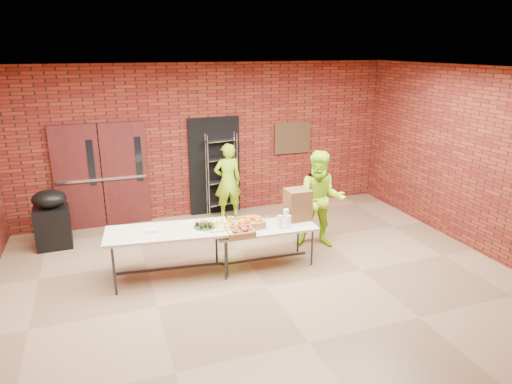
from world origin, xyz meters
The scene contains 19 objects.
room centered at (0.00, 0.00, 1.60)m, with size 8.08×7.08×3.28m.
double_doors centered at (-2.20, 3.44, 1.05)m, with size 1.78×0.12×2.10m.
dark_doorway centered at (0.10, 3.46, 1.05)m, with size 1.10×0.06×2.10m, color black.
bronze_plaque centered at (1.90, 3.45, 1.55)m, with size 0.85×0.04×0.70m, color #3E2A19.
wire_rack centered at (0.22, 3.32, 0.89)m, with size 0.65×0.22×1.77m, color #B1B1B8, non-canonical shape.
table_left centered at (-1.33, 0.85, 0.72)m, with size 1.99×1.01×0.78m.
table_right centered at (0.22, 0.72, 0.63)m, with size 1.70×0.76×0.69m.
basket_bananas centered at (-0.50, 0.70, 0.75)m, with size 0.44×0.35×0.14m.
basket_oranges centered at (-0.03, 0.81, 0.75)m, with size 0.49×0.38×0.15m.
basket_apples centered at (-0.27, 0.50, 0.75)m, with size 0.43×0.33×0.13m.
muffin_tray centered at (-0.75, 0.80, 0.83)m, with size 0.36×0.36×0.09m.
napkin_box centered at (-1.57, 0.86, 0.81)m, with size 0.16×0.11×0.05m, color white.
coffee_dispenser centered at (0.87, 0.87, 0.95)m, with size 0.40×0.36×0.53m, color brown.
cup_stack_front centered at (0.44, 0.58, 0.79)m, with size 0.07×0.07×0.21m, color white.
cup_stack_mid centered at (0.57, 0.54, 0.79)m, with size 0.07×0.07×0.21m, color white.
cup_stack_back centered at (0.59, 0.70, 0.82)m, with size 0.09×0.09×0.27m, color white.
covered_grill centered at (-3.13, 2.68, 0.54)m, with size 0.61×0.52×1.09m.
volunteer_woman centered at (0.29, 3.10, 0.80)m, with size 0.59×0.38×1.61m, color #9AD818.
volunteer_man centered at (1.44, 1.11, 0.89)m, with size 0.86×0.67×1.77m, color #9AD818.
Camera 1 is at (-2.21, -5.76, 3.50)m, focal length 32.00 mm.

